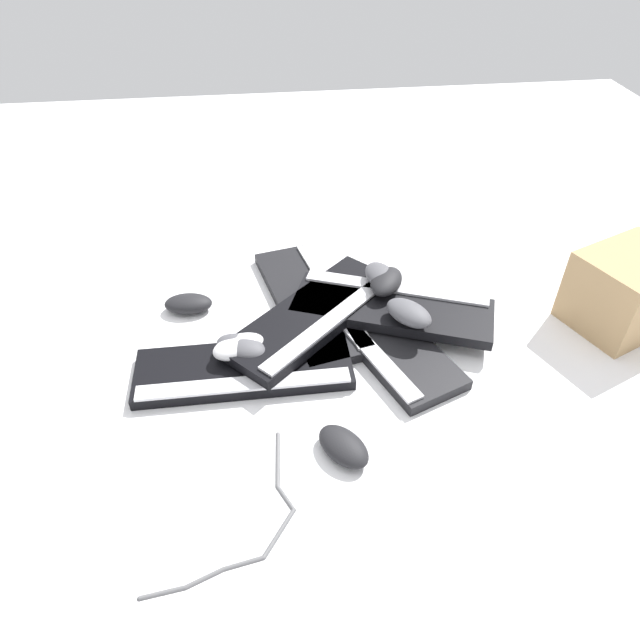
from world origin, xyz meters
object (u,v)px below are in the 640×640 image
mouse_2 (382,277)px  keyboard_3 (392,307)px  keyboard_1 (244,370)px  mouse_5 (241,347)px  mouse_3 (188,304)px  mouse_1 (386,281)px  mouse_6 (239,347)px  mouse_0 (409,313)px  keyboard_4 (314,314)px  keyboard_0 (311,301)px  cardboard_box (627,290)px  keyboard_2 (379,334)px  mouse_4 (343,446)px

mouse_2 → keyboard_3: bearing=-3.6°
keyboard_1 → mouse_5: bearing=4.8°
keyboard_1 → mouse_3: mouse_3 is taller
mouse_1 → mouse_6: mouse_1 is taller
mouse_1 → mouse_0: bearing=41.5°
mouse_1 → keyboard_1: bearing=-31.4°
mouse_6 → keyboard_4: bearing=-170.4°
keyboard_1 → mouse_0: mouse_0 is taller
keyboard_0 → cardboard_box: bearing=-101.5°
cardboard_box → keyboard_2: bearing=89.5°
keyboard_3 → mouse_1: mouse_1 is taller
keyboard_0 → cardboard_box: size_ratio=2.12×
mouse_3 → mouse_4: (-0.45, -0.30, 0.00)m
mouse_3 → mouse_2: bearing=1.0°
mouse_2 → mouse_6: 0.37m
mouse_0 → mouse_5: mouse_0 is taller
keyboard_4 → mouse_0: size_ratio=3.85×
mouse_5 → cardboard_box: cardboard_box is taller
keyboard_1 → mouse_0: 0.36m
keyboard_1 → cardboard_box: bearing=-85.1°
mouse_5 → keyboard_3: bearing=-132.9°
keyboard_2 → mouse_2: 0.14m
keyboard_3 → mouse_1: bearing=6.6°
mouse_1 → mouse_4: mouse_1 is taller
keyboard_3 → mouse_6: bearing=106.1°
mouse_0 → cardboard_box: (0.01, -0.49, 0.01)m
keyboard_4 → mouse_0: mouse_0 is taller
keyboard_0 → keyboard_1: (-0.21, 0.16, 0.00)m
mouse_3 → mouse_5: bearing=-53.6°
keyboard_2 → keyboard_1: bearing=104.8°
mouse_2 → cardboard_box: bearing=62.3°
mouse_3 → keyboard_1: bearing=-56.7°
keyboard_0 → mouse_1: size_ratio=4.20×
keyboard_2 → mouse_4: 0.32m
keyboard_4 → cardboard_box: size_ratio=1.95×
keyboard_0 → keyboard_1: same height
mouse_2 → mouse_3: size_ratio=1.00×
keyboard_0 → mouse_0: (-0.15, -0.19, 0.07)m
mouse_4 → mouse_0: bearing=-66.4°
cardboard_box → mouse_5: bearing=92.9°
keyboard_2 → keyboard_4: (0.05, 0.14, 0.03)m
keyboard_2 → mouse_4: (-0.30, 0.12, 0.01)m
mouse_0 → mouse_2: (0.14, 0.03, 0.00)m
keyboard_1 → keyboard_2: bearing=-75.2°
mouse_0 → mouse_4: size_ratio=1.00×
keyboard_3 → keyboard_1: bearing=111.4°
keyboard_3 → keyboard_4: same height
keyboard_4 → mouse_3: 0.30m
keyboard_2 → mouse_5: 0.30m
mouse_5 → mouse_6: size_ratio=1.00×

